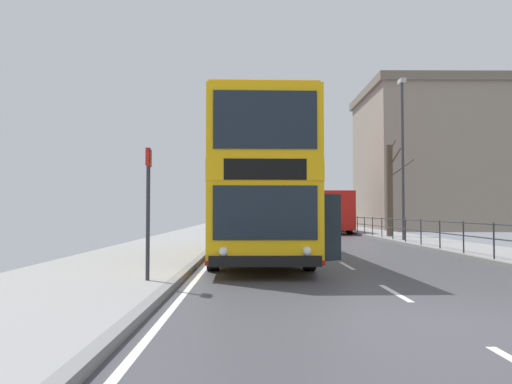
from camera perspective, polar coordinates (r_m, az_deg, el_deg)
ground at (r=7.35m, az=15.60°, el=-13.86°), size 15.80×140.00×0.20m
double_decker_bus_main at (r=16.36m, az=0.15°, el=0.61°), size 3.49×10.93×4.48m
background_bus_far_lane at (r=38.23m, az=7.64°, el=-2.12°), size 2.88×10.46×2.93m
pedestrian_railing_far_kerb at (r=23.42m, az=17.33°, el=-3.78°), size 0.05×27.80×1.07m
bus_stop_sign_near at (r=10.48m, az=-12.10°, el=-0.73°), size 0.08×0.44×2.69m
street_lamp_far_side at (r=26.19m, az=16.26°, el=4.94°), size 0.28×0.60×8.03m
bare_tree_far_01 at (r=29.86m, az=14.90°, el=0.31°), size 1.32×2.12×5.38m
background_building_00 at (r=47.02m, az=20.52°, el=3.52°), size 14.18×12.16×12.25m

